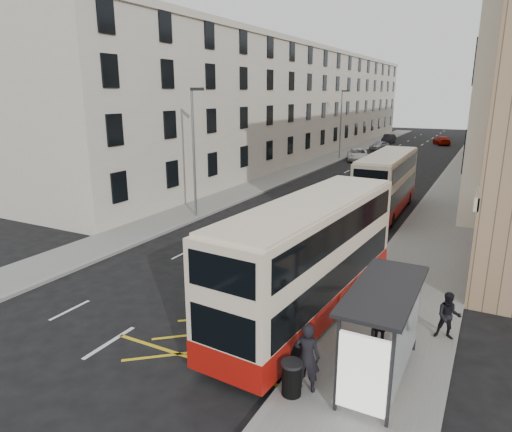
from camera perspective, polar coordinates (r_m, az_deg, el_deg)
The scene contains 21 objects.
ground at distance 17.32m, azimuth -13.06°, elevation -12.16°, with size 200.00×200.00×0.00m, color black.
pavement_right at distance 42.25m, azimuth 24.11°, elevation 3.23°, with size 4.00×120.00×0.15m, color slate.
pavement_left at distance 45.81m, azimuth 4.42°, elevation 5.35°, with size 3.00×120.00×0.15m, color slate.
kerb_right at distance 42.40m, azimuth 21.42°, elevation 3.55°, with size 0.25×120.00×0.15m, color gray.
kerb_left at distance 45.24m, azimuth 6.17°, elevation 5.18°, with size 0.25×120.00×0.15m, color gray.
road_markings at distance 57.93m, azimuth 17.33°, elevation 6.70°, with size 10.00×110.00×0.01m, color silver, non-canonical shape.
terrace_left at distance 61.74m, azimuth 5.25°, elevation 13.86°, with size 9.18×79.00×13.25m.
bus_shelter at distance 12.61m, azimuth 15.89°, elevation -12.33°, with size 1.65×4.25×2.70m.
guard_railing at distance 19.02m, azimuth 13.42°, elevation -6.80°, with size 0.06×6.56×1.01m.
street_lamp_near at distance 28.98m, azimuth -7.73°, elevation 8.68°, with size 0.93×0.18×8.00m.
street_lamp_far at distance 56.10m, azimuth 10.61°, elevation 11.62°, with size 0.93×0.18×8.00m.
double_decker_front at distance 16.32m, azimuth 6.85°, elevation -5.25°, with size 3.22×10.86×4.27m.
double_decker_rear at distance 31.49m, azimuth 16.00°, elevation 3.94°, with size 2.48×10.06×4.00m.
litter_bin at distance 12.66m, azimuth 4.48°, elevation -19.50°, with size 0.58×0.58×0.96m.
pedestrian_near at distance 12.61m, azimuth 6.39°, elevation -17.13°, with size 0.70×0.46×1.93m, color black.
pedestrian_mid at distance 16.13m, azimuth 22.92°, elevation -11.44°, with size 0.77×0.60×1.58m, color black.
pedestrian_far at distance 14.94m, azimuth 15.30°, elevation -13.03°, with size 0.89×0.37×1.53m, color black.
white_van at distance 56.10m, azimuth 12.61°, elevation 7.49°, with size 2.37×5.15×1.43m, color white.
car_silver at distance 67.25m, azimuth 15.15°, elevation 8.50°, with size 1.55×3.86×1.31m, color #A0A2A7.
car_dark at distance 77.28m, azimuth 16.25°, elevation 9.26°, with size 1.49×4.27×1.41m, color black.
car_red at distance 77.65m, azimuth 22.21°, elevation 8.74°, with size 1.84×4.52×1.31m, color #9A0B00.
Camera 1 is at (10.36, -11.46, 7.83)m, focal length 32.00 mm.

